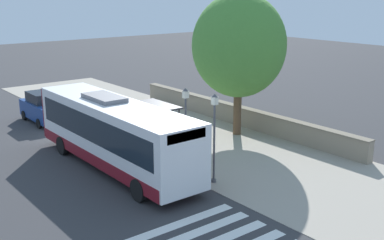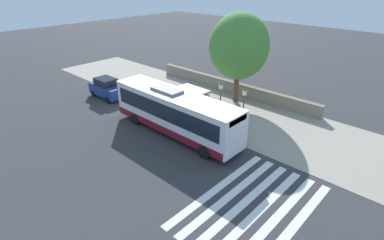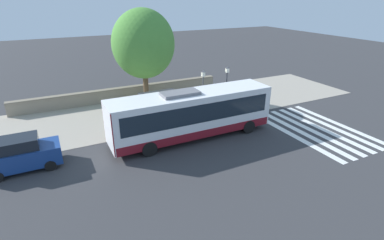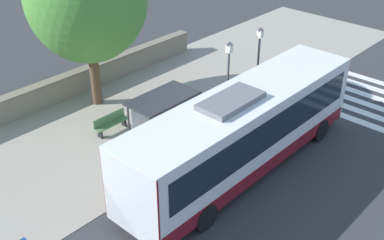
% 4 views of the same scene
% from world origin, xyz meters
% --- Properties ---
extents(ground_plane, '(120.00, 120.00, 0.00)m').
position_xyz_m(ground_plane, '(0.00, 0.00, 0.00)').
color(ground_plane, '#353538').
rests_on(ground_plane, ground).
extents(sidewalk_plaza, '(9.00, 44.00, 0.02)m').
position_xyz_m(sidewalk_plaza, '(-4.50, 0.00, 0.01)').
color(sidewalk_plaza, '#9E9384').
rests_on(sidewalk_plaza, ground).
extents(stone_wall, '(0.60, 20.00, 1.27)m').
position_xyz_m(stone_wall, '(-8.55, 0.00, 0.64)').
color(stone_wall, gray).
rests_on(stone_wall, ground).
extents(bus, '(2.72, 11.75, 3.58)m').
position_xyz_m(bus, '(1.95, 2.27, 1.86)').
color(bus, white).
rests_on(bus, ground).
extents(bus_shelter, '(1.64, 2.94, 2.58)m').
position_xyz_m(bus_shelter, '(-1.46, 1.10, 2.12)').
color(bus_shelter, '#2D2D33').
rests_on(bus_shelter, ground).
extents(pedestrian, '(0.34, 0.22, 1.59)m').
position_xyz_m(pedestrian, '(0.15, 6.56, 0.92)').
color(pedestrian, '#2D3347').
rests_on(pedestrian, ground).
extents(bench, '(0.40, 1.74, 0.88)m').
position_xyz_m(bench, '(-4.18, 0.52, 0.48)').
color(bench, '#4C7247').
rests_on(bench, ground).
extents(street_lamp_near, '(0.28, 0.28, 4.22)m').
position_xyz_m(street_lamp_near, '(-0.67, 6.81, 2.51)').
color(street_lamp_near, '#4C4C51').
rests_on(street_lamp_near, ground).
extents(street_lamp_far, '(0.28, 0.28, 4.13)m').
position_xyz_m(street_lamp_far, '(-0.73, 4.61, 2.46)').
color(street_lamp_far, '#4C4C51').
rests_on(street_lamp_far, ground).
extents(shade_tree, '(5.62, 5.62, 8.60)m').
position_xyz_m(shade_tree, '(-6.89, 1.83, 5.49)').
color(shade_tree, brown).
rests_on(shade_tree, ground).
extents(parked_car_behind_bus, '(1.98, 4.15, 2.04)m').
position_xyz_m(parked_car_behind_bus, '(1.32, -8.52, 0.98)').
color(parked_car_behind_bus, navy).
rests_on(parked_car_behind_bus, ground).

